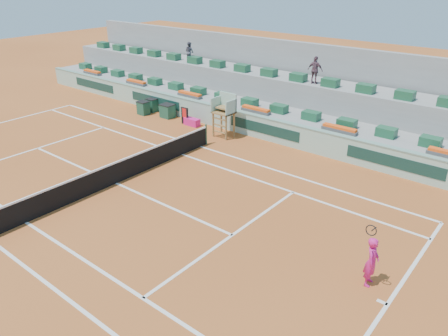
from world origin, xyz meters
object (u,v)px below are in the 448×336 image
(drink_cooler_a, at_px, (167,111))
(tennis_player, at_px, (372,261))
(player_bag, at_px, (192,122))
(umpire_chair, at_px, (225,109))

(drink_cooler_a, distance_m, tennis_player, 17.54)
(drink_cooler_a, height_order, tennis_player, tennis_player)
(player_bag, height_order, tennis_player, tennis_player)
(player_bag, xyz_separation_m, umpire_chair, (2.63, -0.17, 1.33))
(player_bag, distance_m, umpire_chair, 2.95)
(player_bag, bearing_deg, drink_cooler_a, 175.82)
(player_bag, bearing_deg, umpire_chair, -3.69)
(umpire_chair, bearing_deg, drink_cooler_a, 176.08)
(umpire_chair, xyz_separation_m, drink_cooler_a, (-4.84, 0.33, -1.12))
(player_bag, height_order, drink_cooler_a, drink_cooler_a)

